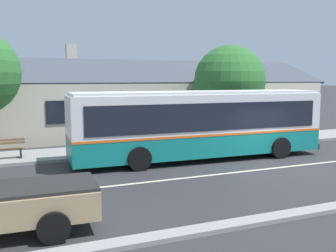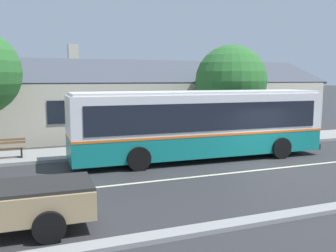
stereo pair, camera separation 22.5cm
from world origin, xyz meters
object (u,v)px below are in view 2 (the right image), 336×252
at_px(transit_bus, 199,123).
at_px(bus_stop_sign, 273,116).
at_px(bench_by_building, 3,149).
at_px(street_tree_primary, 230,83).

bearing_deg(transit_bus, bus_stop_sign, 20.05).
bearing_deg(bus_stop_sign, transit_bus, -159.95).
distance_m(bench_by_building, street_tree_primary, 13.10).
height_order(bench_by_building, bus_stop_sign, bus_stop_sign).
xyz_separation_m(bench_by_building, bus_stop_sign, (14.27, -0.54, 1.06)).
xyz_separation_m(transit_bus, bus_stop_sign, (5.73, 2.09, -0.07)).
xyz_separation_m(bench_by_building, street_tree_primary, (12.68, 1.55, 2.92)).
distance_m(transit_bus, bench_by_building, 9.01).
xyz_separation_m(street_tree_primary, bus_stop_sign, (1.59, -2.10, -1.86)).
bearing_deg(street_tree_primary, transit_bus, -134.65).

